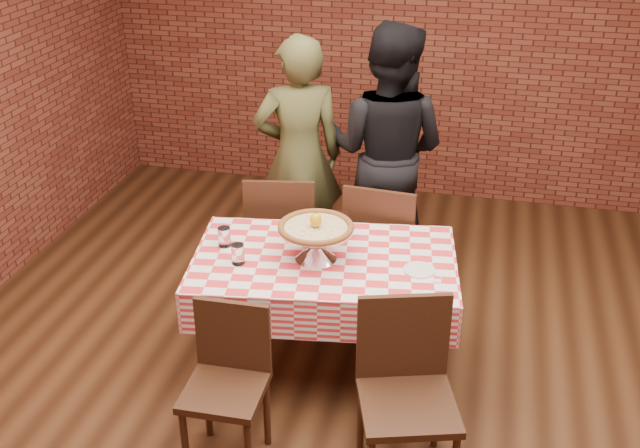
% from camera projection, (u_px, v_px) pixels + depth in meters
% --- Properties ---
extents(ground, '(6.00, 6.00, 0.00)m').
position_uv_depth(ground, '(365.00, 415.00, 4.18)').
color(ground, black).
rests_on(ground, ground).
extents(back_wall, '(5.50, 0.00, 5.50)m').
position_uv_depth(back_wall, '(436.00, 29.00, 6.11)').
color(back_wall, maroon).
rests_on(back_wall, ground).
extents(table, '(1.55, 1.06, 0.75)m').
position_uv_depth(table, '(324.00, 315.00, 4.39)').
color(table, '#392113').
rests_on(table, ground).
extents(tablecloth, '(1.59, 1.10, 0.25)m').
position_uv_depth(tablecloth, '(324.00, 277.00, 4.27)').
color(tablecloth, red).
rests_on(tablecloth, table).
extents(pizza_stand, '(0.50, 0.50, 0.18)m').
position_uv_depth(pizza_stand, '(316.00, 244.00, 4.16)').
color(pizza_stand, silver).
rests_on(pizza_stand, tablecloth).
extents(pizza, '(0.50, 0.50, 0.03)m').
position_uv_depth(pizza, '(316.00, 228.00, 4.11)').
color(pizza, beige).
rests_on(pizza, pizza_stand).
extents(lemon, '(0.08, 0.08, 0.08)m').
position_uv_depth(lemon, '(316.00, 220.00, 4.09)').
color(lemon, yellow).
rests_on(lemon, pizza).
extents(water_glass_left, '(0.08, 0.08, 0.11)m').
position_uv_depth(water_glass_left, '(238.00, 254.00, 4.13)').
color(water_glass_left, white).
rests_on(water_glass_left, tablecloth).
extents(water_glass_right, '(0.08, 0.08, 0.11)m').
position_uv_depth(water_glass_right, '(224.00, 237.00, 4.31)').
color(water_glass_right, white).
rests_on(water_glass_right, tablecloth).
extents(side_plate, '(0.19, 0.19, 0.01)m').
position_uv_depth(side_plate, '(419.00, 270.00, 4.08)').
color(side_plate, white).
rests_on(side_plate, tablecloth).
extents(sweetener_packet_a, '(0.05, 0.04, 0.00)m').
position_uv_depth(sweetener_packet_a, '(436.00, 281.00, 3.99)').
color(sweetener_packet_a, white).
rests_on(sweetener_packet_a, tablecloth).
extents(sweetener_packet_b, '(0.06, 0.05, 0.00)m').
position_uv_depth(sweetener_packet_b, '(439.00, 275.00, 4.04)').
color(sweetener_packet_b, white).
rests_on(sweetener_packet_b, tablecloth).
extents(condiment_caddy, '(0.11, 0.09, 0.15)m').
position_uv_depth(condiment_caddy, '(340.00, 225.00, 4.41)').
color(condiment_caddy, silver).
rests_on(condiment_caddy, tablecloth).
extents(chair_near_left, '(0.39, 0.39, 0.86)m').
position_uv_depth(chair_near_left, '(225.00, 395.00, 3.68)').
color(chair_near_left, '#392113').
rests_on(chair_near_left, ground).
extents(chair_near_right, '(0.56, 0.56, 0.93)m').
position_uv_depth(chair_near_right, '(408.00, 403.00, 3.58)').
color(chair_near_right, '#392113').
rests_on(chair_near_right, ground).
extents(chair_far_left, '(0.52, 0.52, 0.93)m').
position_uv_depth(chair_far_left, '(283.00, 232.00, 5.10)').
color(chair_far_left, '#392113').
rests_on(chair_far_left, ground).
extents(chair_far_right, '(0.49, 0.49, 0.94)m').
position_uv_depth(chair_far_right, '(385.00, 243.00, 4.97)').
color(chair_far_right, '#392113').
rests_on(chair_far_right, ground).
extents(diner_olive, '(0.73, 0.62, 1.72)m').
position_uv_depth(diner_olive, '(299.00, 157.00, 5.25)').
color(diner_olive, '#484B27').
rests_on(diner_olive, ground).
extents(diner_black, '(0.99, 0.84, 1.80)m').
position_uv_depth(diner_black, '(387.00, 152.00, 5.23)').
color(diner_black, black).
rests_on(diner_black, ground).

